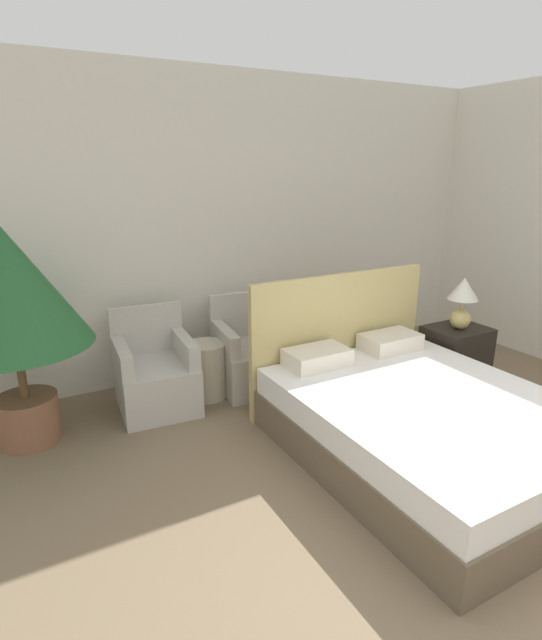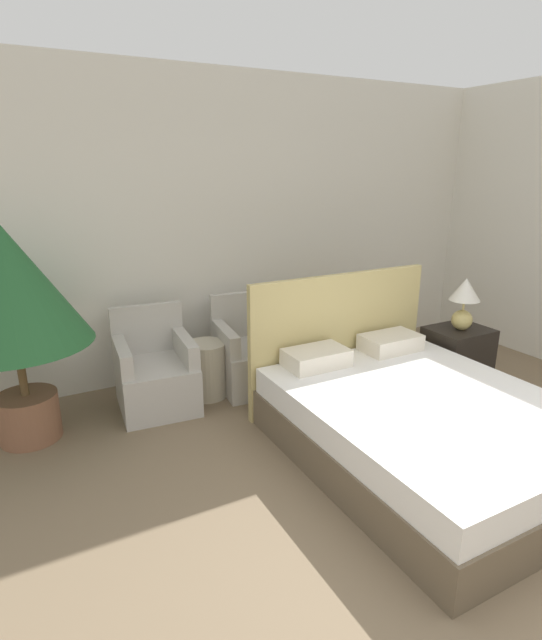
% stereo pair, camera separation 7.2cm
% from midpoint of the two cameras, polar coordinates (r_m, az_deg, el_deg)
% --- Properties ---
extents(wall_back, '(10.00, 0.06, 2.90)m').
position_cam_midpoint_polar(wall_back, '(5.13, -2.52, 10.69)').
color(wall_back, silver).
rests_on(wall_back, ground_plane).
extents(bed, '(1.74, 2.18, 1.16)m').
position_cam_midpoint_polar(bed, '(3.84, 16.98, -10.93)').
color(bed, brown).
rests_on(bed, ground_plane).
extents(armchair_near_window_left, '(0.69, 0.74, 0.86)m').
position_cam_midpoint_polar(armchair_near_window_left, '(4.47, -12.55, -6.40)').
color(armchair_near_window_left, '#B7B2A8').
rests_on(armchair_near_window_left, ground_plane).
extents(armchair_near_window_right, '(0.71, 0.76, 0.86)m').
position_cam_midpoint_polar(armchair_near_window_right, '(4.77, -1.72, -4.43)').
color(armchair_near_window_right, '#B7B2A8').
rests_on(armchair_near_window_right, ground_plane).
extents(potted_palm, '(1.10, 1.10, 1.67)m').
position_cam_midpoint_polar(potted_palm, '(4.00, -27.29, 2.62)').
color(potted_palm, brown).
rests_on(potted_palm, ground_plane).
extents(nightstand, '(0.55, 0.45, 0.58)m').
position_cam_midpoint_polar(nightstand, '(5.09, 20.80, -4.01)').
color(nightstand, black).
rests_on(nightstand, ground_plane).
extents(table_lamp, '(0.28, 0.28, 0.49)m').
position_cam_midpoint_polar(table_lamp, '(4.89, 21.63, 2.29)').
color(table_lamp, tan).
rests_on(table_lamp, nightstand).
extents(side_table, '(0.36, 0.36, 0.51)m').
position_cam_midpoint_polar(side_table, '(4.59, -6.92, -5.66)').
color(side_table, '#B7AD93').
rests_on(side_table, ground_plane).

